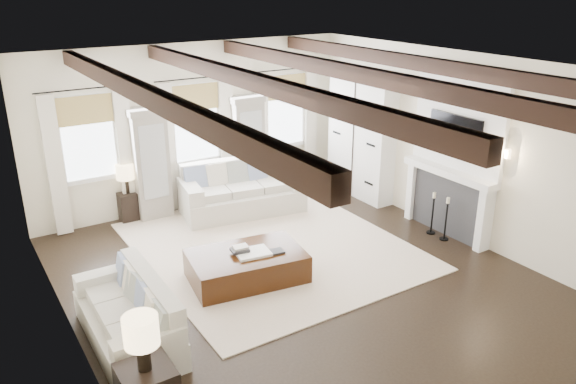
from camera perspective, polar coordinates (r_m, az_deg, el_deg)
ground at (r=8.68m, az=1.30°, el=-8.82°), size 7.50×7.50×0.00m
room_shell at (r=9.03m, az=2.19°, el=5.38°), size 6.54×7.54×3.22m
area_rug at (r=9.67m, az=-1.83°, el=-5.47°), size 4.12×4.67×0.02m
sofa_back at (r=10.99m, az=-4.80°, el=0.03°), size 2.45×1.41×0.99m
sofa_left at (r=7.45m, az=-15.55°, el=-12.09°), size 0.90×1.95×0.83m
ottoman at (r=8.59m, az=-4.23°, el=-7.53°), size 1.83×1.30×0.44m
tray at (r=8.44m, az=-3.60°, el=-6.18°), size 0.55×0.45×0.04m
book_lower at (r=8.45m, az=-4.92°, el=-5.90°), size 0.29×0.24×0.04m
book_upper at (r=8.46m, az=-4.84°, el=-5.59°), size 0.24×0.20×0.03m
book_loose at (r=8.48m, az=-1.26°, el=-6.07°), size 0.26×0.21×0.03m
lamp_front at (r=5.96m, az=-14.68°, el=-13.78°), size 0.36×0.36×0.62m
side_table_back at (r=11.02m, az=-15.88°, el=-1.39°), size 0.37×0.37×0.55m
lamp_back at (r=10.80m, az=-16.22°, el=1.85°), size 0.33×0.33×0.57m
candlestick_near at (r=10.15m, az=15.73°, el=-2.99°), size 0.16×0.16×0.79m
candlestick_far at (r=10.34m, az=14.45°, el=-2.43°), size 0.16×0.16×0.78m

